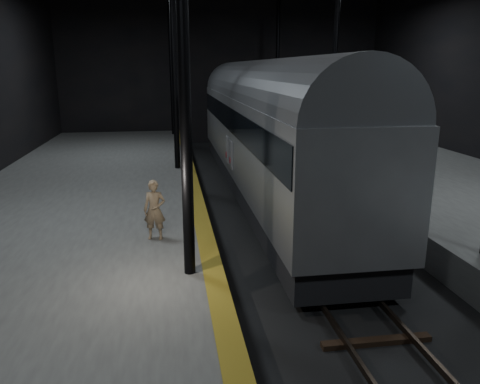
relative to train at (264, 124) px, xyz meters
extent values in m
plane|color=black|center=(0.00, -6.03, -3.27)|extent=(44.00, 44.00, 0.00)
cube|color=#4D4D4A|center=(-7.50, -6.03, -2.77)|extent=(9.00, 43.80, 1.00)
cube|color=#816117|center=(-3.25, -6.03, -2.26)|extent=(0.50, 43.80, 0.01)
cube|color=#3F3328|center=(-0.72, -6.03, -3.10)|extent=(0.08, 43.00, 0.14)
cube|color=#3F3328|center=(0.72, -6.03, -3.10)|extent=(0.08, 43.00, 0.14)
cube|color=black|center=(0.00, -6.03, -3.21)|extent=(2.40, 42.00, 0.12)
cylinder|color=black|center=(-3.80, -10.03, 2.73)|extent=(0.26, 0.26, 10.00)
cylinder|color=black|center=(-3.80, 1.97, 2.73)|extent=(0.26, 0.26, 10.00)
cylinder|color=black|center=(3.80, 1.97, 2.73)|extent=(0.26, 0.26, 10.00)
cylinder|color=black|center=(-3.80, 13.97, 2.73)|extent=(0.26, 0.26, 10.00)
cylinder|color=black|center=(3.80, 13.97, 2.73)|extent=(0.26, 0.26, 10.00)
cube|color=#929399|center=(0.00, 0.00, -0.47)|extent=(3.18, 21.90, 3.29)
cube|color=black|center=(0.00, 0.00, -2.53)|extent=(2.90, 21.46, 0.93)
cube|color=black|center=(0.00, 0.00, 0.29)|extent=(3.24, 21.57, 0.99)
cylinder|color=slate|center=(0.00, 0.00, 1.17)|extent=(3.11, 21.68, 3.11)
cube|color=black|center=(0.00, -7.67, -2.94)|extent=(1.97, 2.41, 0.38)
cube|color=black|center=(0.00, 7.67, -2.94)|extent=(1.97, 2.41, 0.38)
cube|color=silver|center=(-1.62, -1.10, -1.13)|extent=(0.04, 0.82, 1.15)
cube|color=silver|center=(-1.62, 0.22, -1.13)|extent=(0.04, 0.82, 1.15)
cylinder|color=#AB1520|center=(-1.64, -0.90, -1.40)|extent=(0.03, 0.28, 0.28)
cylinder|color=#AB1520|center=(-1.64, 0.42, -1.40)|extent=(0.03, 0.28, 0.28)
imported|color=#957A5B|center=(-4.64, -7.63, -1.42)|extent=(0.68, 0.51, 1.68)
camera|label=1|loc=(-4.17, -20.21, 2.38)|focal=35.00mm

